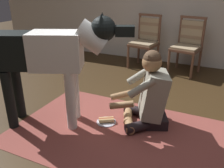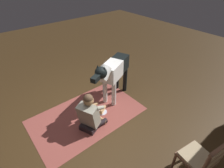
{
  "view_description": "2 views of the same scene",
  "coord_description": "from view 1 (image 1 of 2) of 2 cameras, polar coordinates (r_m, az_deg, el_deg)",
  "views": [
    {
      "loc": [
        0.76,
        -2.23,
        1.52
      ],
      "look_at": [
        -0.31,
        0.02,
        0.47
      ],
      "focal_mm": 38.84,
      "sensor_mm": 36.0,
      "label": 1
    },
    {
      "loc": [
        1.38,
        2.42,
        2.95
      ],
      "look_at": [
        -0.65,
        -0.04,
        0.69
      ],
      "focal_mm": 28.02,
      "sensor_mm": 36.0,
      "label": 2
    }
  ],
  "objects": [
    {
      "name": "ground_plane",
      "position": [
        2.8,
        5.6,
        -10.13
      ],
      "size": [
        15.48,
        15.48,
        0.0
      ],
      "primitive_type": "plane",
      "color": "#392714"
    },
    {
      "name": "area_rug",
      "position": [
        2.66,
        3.63,
        -11.98
      ],
      "size": [
        2.49,
        1.5,
        0.01
      ],
      "primitive_type": "cube",
      "color": "brown",
      "rests_on": "ground"
    },
    {
      "name": "dining_chair_left_of_pair",
      "position": [
        4.69,
        8.0,
        10.55
      ],
      "size": [
        0.53,
        0.53,
        0.98
      ],
      "color": "brown",
      "rests_on": "ground"
    },
    {
      "name": "dining_chair_right_of_pair",
      "position": [
        4.52,
        17.48,
        9.29
      ],
      "size": [
        0.53,
        0.54,
        0.98
      ],
      "color": "brown",
      "rests_on": "ground"
    },
    {
      "name": "person_sitting_on_floor",
      "position": [
        2.73,
        8.69,
        -2.64
      ],
      "size": [
        0.72,
        0.62,
        0.87
      ],
      "color": "black",
      "rests_on": "ground"
    },
    {
      "name": "large_dog",
      "position": [
        2.64,
        -14.15,
        6.69
      ],
      "size": [
        1.53,
        0.78,
        1.24
      ],
      "color": "silver",
      "rests_on": "ground"
    },
    {
      "name": "hot_dog_on_plate",
      "position": [
        2.87,
        -1.34,
        -8.59
      ],
      "size": [
        0.23,
        0.23,
        0.06
      ],
      "color": "silver",
      "rests_on": "ground"
    }
  ]
}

